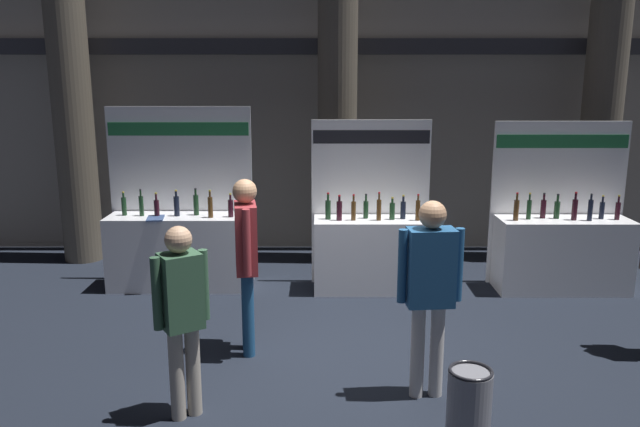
{
  "coord_description": "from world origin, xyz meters",
  "views": [
    {
      "loc": [
        -0.26,
        -5.84,
        2.84
      ],
      "look_at": [
        -0.28,
        0.72,
        1.39
      ],
      "focal_mm": 34.72,
      "sensor_mm": 36.0,
      "label": 1
    }
  ],
  "objects_px": {
    "exhibitor_booth_2": "(563,247)",
    "visitor_0": "(431,281)",
    "exhibitor_booth_1": "(372,247)",
    "visitor_4": "(247,250)",
    "exhibitor_booth_0": "(181,243)",
    "visitor_1": "(183,307)",
    "trash_bin": "(470,407)"
  },
  "relations": [
    {
      "from": "exhibitor_booth_1",
      "to": "exhibitor_booth_2",
      "type": "bearing_deg",
      "value": -0.42
    },
    {
      "from": "exhibitor_booth_1",
      "to": "exhibitor_booth_0",
      "type": "bearing_deg",
      "value": 177.48
    },
    {
      "from": "exhibitor_booth_2",
      "to": "visitor_4",
      "type": "relative_size",
      "value": 1.22
    },
    {
      "from": "exhibitor_booth_1",
      "to": "visitor_1",
      "type": "distance_m",
      "value": 3.76
    },
    {
      "from": "trash_bin",
      "to": "visitor_4",
      "type": "xyz_separation_m",
      "value": [
        -1.91,
        1.68,
        0.8
      ]
    },
    {
      "from": "trash_bin",
      "to": "visitor_0",
      "type": "relative_size",
      "value": 0.35
    },
    {
      "from": "exhibitor_booth_2",
      "to": "visitor_0",
      "type": "height_order",
      "value": "exhibitor_booth_2"
    },
    {
      "from": "exhibitor_booth_1",
      "to": "exhibitor_booth_2",
      "type": "xyz_separation_m",
      "value": [
        2.57,
        -0.02,
        -0.0
      ]
    },
    {
      "from": "exhibitor_booth_0",
      "to": "exhibitor_booth_1",
      "type": "height_order",
      "value": "exhibitor_booth_0"
    },
    {
      "from": "exhibitor_booth_1",
      "to": "exhibitor_booth_2",
      "type": "distance_m",
      "value": 2.57
    },
    {
      "from": "exhibitor_booth_2",
      "to": "trash_bin",
      "type": "distance_m",
      "value": 4.23
    },
    {
      "from": "visitor_1",
      "to": "visitor_4",
      "type": "xyz_separation_m",
      "value": [
        0.39,
        1.26,
        0.13
      ]
    },
    {
      "from": "visitor_4",
      "to": "trash_bin",
      "type": "bearing_deg",
      "value": 40.18
    },
    {
      "from": "exhibitor_booth_2",
      "to": "visitor_0",
      "type": "relative_size",
      "value": 1.25
    },
    {
      "from": "visitor_1",
      "to": "visitor_4",
      "type": "distance_m",
      "value": 1.33
    },
    {
      "from": "exhibitor_booth_0",
      "to": "exhibitor_booth_2",
      "type": "relative_size",
      "value": 1.08
    },
    {
      "from": "visitor_1",
      "to": "exhibitor_booth_0",
      "type": "bearing_deg",
      "value": -109.78
    },
    {
      "from": "exhibitor_booth_0",
      "to": "trash_bin",
      "type": "distance_m",
      "value": 4.91
    },
    {
      "from": "visitor_4",
      "to": "exhibitor_booth_0",
      "type": "bearing_deg",
      "value": -159.41
    },
    {
      "from": "exhibitor_booth_2",
      "to": "trash_bin",
      "type": "xyz_separation_m",
      "value": [
        -2.1,
        -3.66,
        -0.27
      ]
    },
    {
      "from": "exhibitor_booth_1",
      "to": "visitor_4",
      "type": "height_order",
      "value": "exhibitor_booth_1"
    },
    {
      "from": "trash_bin",
      "to": "visitor_4",
      "type": "height_order",
      "value": "visitor_4"
    },
    {
      "from": "visitor_0",
      "to": "visitor_1",
      "type": "bearing_deg",
      "value": -175.51
    },
    {
      "from": "exhibitor_booth_0",
      "to": "visitor_0",
      "type": "xyz_separation_m",
      "value": [
        2.89,
        -3.03,
        0.48
      ]
    },
    {
      "from": "trash_bin",
      "to": "exhibitor_booth_1",
      "type": "bearing_deg",
      "value": 97.29
    },
    {
      "from": "exhibitor_booth_0",
      "to": "visitor_4",
      "type": "relative_size",
      "value": 1.33
    },
    {
      "from": "exhibitor_booth_1",
      "to": "visitor_0",
      "type": "xyz_separation_m",
      "value": [
        0.27,
        -2.91,
        0.5
      ]
    },
    {
      "from": "exhibitor_booth_2",
      "to": "visitor_1",
      "type": "xyz_separation_m",
      "value": [
        -4.4,
        -3.24,
        0.4
      ]
    },
    {
      "from": "exhibitor_booth_0",
      "to": "visitor_4",
      "type": "distance_m",
      "value": 2.47
    },
    {
      "from": "exhibitor_booth_2",
      "to": "visitor_1",
      "type": "height_order",
      "value": "exhibitor_booth_2"
    },
    {
      "from": "trash_bin",
      "to": "visitor_0",
      "type": "xyz_separation_m",
      "value": [
        -0.2,
        0.77,
        0.78
      ]
    },
    {
      "from": "exhibitor_booth_2",
      "to": "visitor_1",
      "type": "relative_size",
      "value": 1.35
    }
  ]
}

